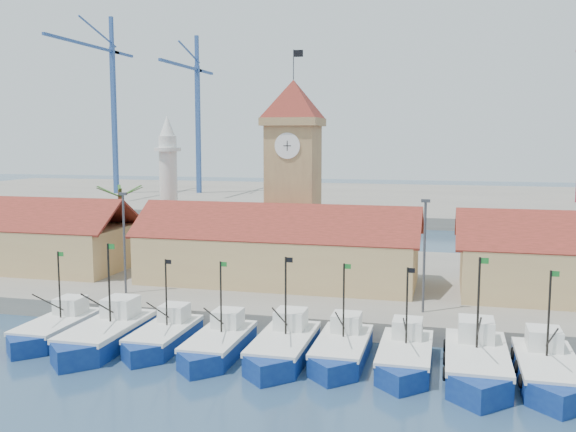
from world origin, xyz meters
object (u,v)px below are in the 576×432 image
(boat_0, at_px, (55,331))
(minaret, at_px, (169,187))
(boat_4, at_px, (282,349))
(clock_tower, at_px, (293,170))

(boat_0, bearing_deg, minaret, 94.45)
(boat_4, distance_m, clock_tower, 26.38)
(boat_4, bearing_deg, boat_0, 179.60)
(boat_0, bearing_deg, boat_4, -0.40)
(clock_tower, bearing_deg, boat_0, -119.26)
(boat_0, relative_size, boat_4, 0.94)
(boat_0, xyz_separation_m, minaret, (-1.97, 25.26, 9.00))
(boat_0, xyz_separation_m, boat_4, (17.93, -0.12, 0.04))
(boat_4, bearing_deg, minaret, 128.09)
(clock_tower, distance_m, minaret, 15.30)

